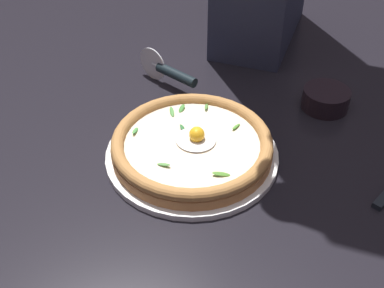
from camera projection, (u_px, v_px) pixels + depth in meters
name	position (u px, v px, depth m)	size (l,w,h in m)	color
ground_plane	(208.00, 164.00, 0.92)	(2.40, 2.40, 0.03)	black
pizza_plate	(192.00, 155.00, 0.91)	(0.32, 0.32, 0.01)	white
pizza	(192.00, 144.00, 0.90)	(0.30, 0.30, 0.05)	#BB7842
side_bowl	(326.00, 99.00, 1.03)	(0.10, 0.10, 0.04)	black
pizza_cutter	(170.00, 72.00, 1.08)	(0.16, 0.03, 0.08)	silver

